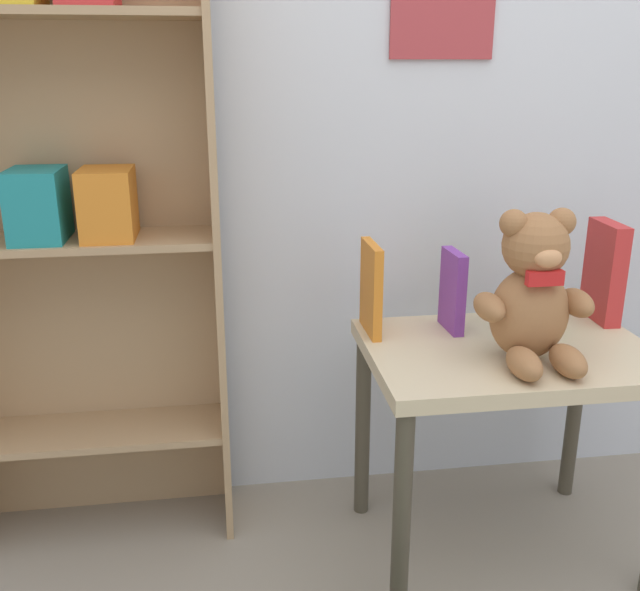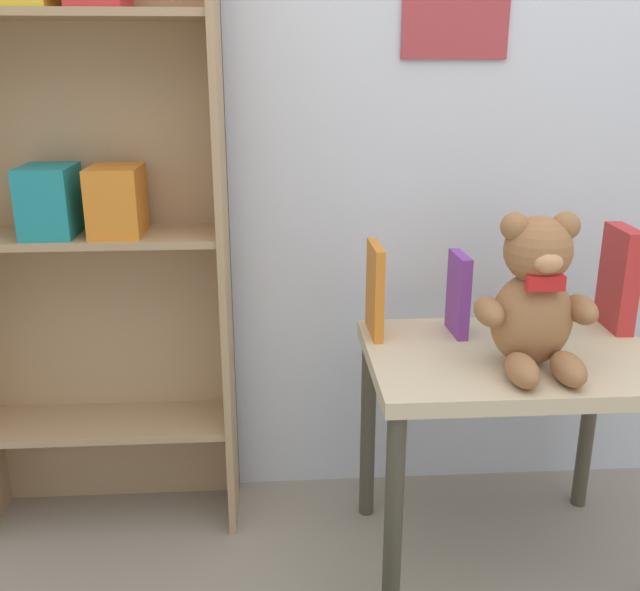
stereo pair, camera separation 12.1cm
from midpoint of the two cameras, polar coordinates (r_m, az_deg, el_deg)
The scene contains 8 objects.
wall_back at distance 1.95m, azimuth 12.32°, elevation 19.55°, with size 4.80×0.07×2.50m.
bookshelf_side at distance 1.82m, azimuth -16.19°, elevation 7.39°, with size 0.67×0.23×1.57m.
display_table at distance 1.74m, azimuth 16.94°, elevation -6.88°, with size 0.66×0.48×0.56m.
teddy_bear at distance 1.59m, azimuth 18.94°, elevation -0.29°, with size 0.26×0.24×0.34m.
book_standing_orange at distance 1.72m, azimuth 6.42°, elevation 0.44°, with size 0.02×0.15×0.22m, color orange.
book_standing_purple at distance 1.76m, azimuth 12.95°, elevation 0.08°, with size 0.03×0.12×0.20m, color purple.
book_standing_green at distance 1.81m, azimuth 19.18°, elevation 0.92°, with size 0.03×0.13×0.25m, color #33934C.
book_standing_red at distance 1.92m, azimuth 24.48°, elevation 1.24°, with size 0.04×0.15×0.25m, color red.
Camera 2 is at (-0.46, -0.56, 1.19)m, focal length 40.00 mm.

